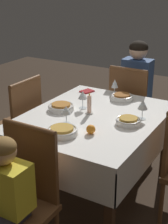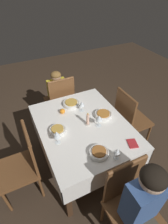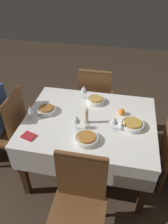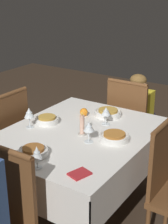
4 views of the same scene
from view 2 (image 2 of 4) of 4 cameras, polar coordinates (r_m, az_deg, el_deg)
ground_plane at (r=2.68m, az=-0.28°, el=-15.64°), size 8.00×8.00×0.00m
dining_table at (r=2.18m, az=-0.33°, el=-5.85°), size 1.31×1.04×0.74m
chair_east at (r=1.88m, az=14.45°, el=-26.36°), size 0.44×0.44×0.96m
chair_west at (r=2.92m, az=-7.71°, el=4.03°), size 0.44×0.44×0.96m
chair_north at (r=2.63m, az=14.66°, el=-1.73°), size 0.44×0.44×0.96m
chair_south at (r=2.15m, az=-19.44°, el=-15.34°), size 0.44×0.44×0.96m
person_adult_denim at (r=1.71m, az=19.06°, el=-28.29°), size 0.34×0.30×1.19m
person_child_yellow at (r=3.06m, az=-8.87°, el=6.03°), size 0.33×0.30×0.97m
bowl_east at (r=1.81m, az=4.90°, el=-13.04°), size 0.20×0.20×0.06m
wine_glass_east at (r=1.74m, az=10.78°, el=-12.59°), size 0.06×0.06×0.15m
bowl_west at (r=2.40m, az=-4.19°, el=2.86°), size 0.23×0.23×0.06m
wine_glass_west at (r=2.25m, az=-0.72°, el=2.58°), size 0.07×0.07×0.15m
bowl_north at (r=2.22m, az=6.32°, el=-0.81°), size 0.22×0.22×0.06m
wine_glass_north at (r=2.03m, az=4.95°, el=-2.11°), size 0.08×0.08×0.16m
bowl_south at (r=2.03m, az=-8.62°, el=-5.83°), size 0.19×0.19×0.06m
wine_glass_south at (r=1.85m, az=-8.92°, el=-7.34°), size 0.08×0.08×0.16m
candle_centerpiece at (r=2.07m, az=1.24°, el=-2.64°), size 0.06×0.06×0.18m
orange_fruit at (r=2.27m, az=-7.06°, el=0.28°), size 0.07×0.07×0.07m
napkin_red_folded at (r=1.97m, az=15.54°, el=-9.87°), size 0.15×0.13×0.01m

